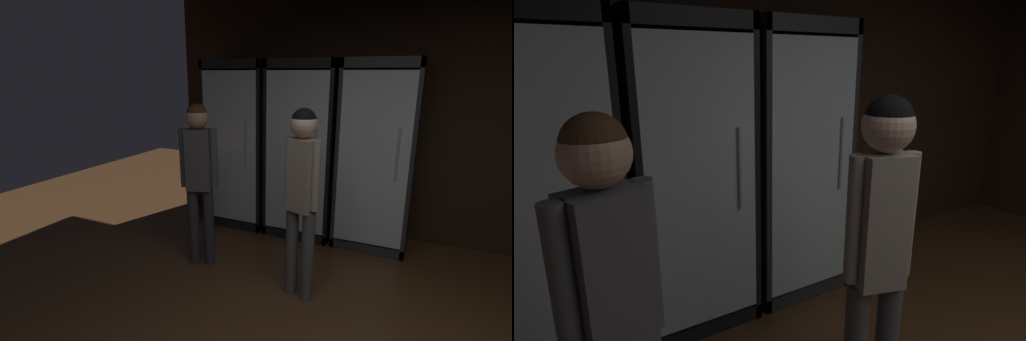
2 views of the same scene
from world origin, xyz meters
TOP-DOWN VIEW (x-y plane):
  - wall_back at (0.00, 3.03)m, footprint 6.00×0.06m
  - cooler_far_left at (-2.07, 2.75)m, footprint 0.75×0.58m
  - cooler_left at (-1.27, 2.75)m, footprint 0.75×0.58m
  - cooler_center at (-0.48, 2.75)m, footprint 0.75×0.58m
  - shopper_near at (-1.93, 1.58)m, footprint 0.34×0.22m
  - shopper_far at (-0.89, 1.44)m, footprint 0.30×0.21m

SIDE VIEW (x-z plane):
  - cooler_far_left at x=-2.07m, z-range -0.03..1.96m
  - cooler_left at x=-1.27m, z-range -0.03..1.96m
  - cooler_center at x=-0.48m, z-range -0.02..1.97m
  - shopper_far at x=-0.89m, z-range 0.19..1.78m
  - shopper_near at x=-1.93m, z-range 0.20..1.77m
  - wall_back at x=0.00m, z-range 0.00..2.80m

